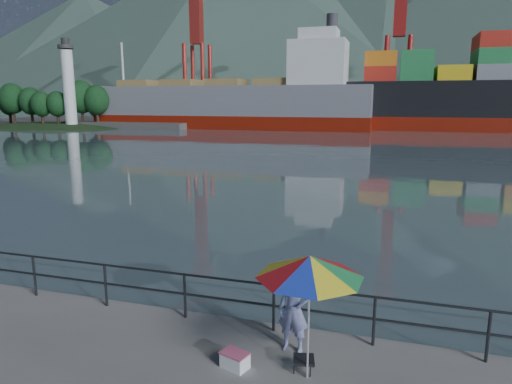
{
  "coord_description": "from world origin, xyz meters",
  "views": [
    {
      "loc": [
        5.16,
        -6.73,
        4.69
      ],
      "look_at": [
        1.32,
        6.0,
        2.0
      ],
      "focal_mm": 32.0,
      "sensor_mm": 36.0,
      "label": 1
    }
  ],
  "objects_px": {
    "beach_umbrella": "(310,267)",
    "bulk_carrier": "(239,103)",
    "fisherman": "(294,310)",
    "cooler_bag": "(235,361)"
  },
  "relations": [
    {
      "from": "beach_umbrella",
      "to": "bulk_carrier",
      "type": "bearing_deg",
      "value": 109.83
    },
    {
      "from": "beach_umbrella",
      "to": "fisherman",
      "type": "bearing_deg",
      "value": 118.01
    },
    {
      "from": "beach_umbrella",
      "to": "bulk_carrier",
      "type": "distance_m",
      "value": 73.67
    },
    {
      "from": "beach_umbrella",
      "to": "cooler_bag",
      "type": "height_order",
      "value": "beach_umbrella"
    },
    {
      "from": "beach_umbrella",
      "to": "cooler_bag",
      "type": "bearing_deg",
      "value": -176.53
    },
    {
      "from": "bulk_carrier",
      "to": "beach_umbrella",
      "type": "bearing_deg",
      "value": -70.17
    },
    {
      "from": "cooler_bag",
      "to": "bulk_carrier",
      "type": "bearing_deg",
      "value": 128.13
    },
    {
      "from": "bulk_carrier",
      "to": "cooler_bag",
      "type": "bearing_deg",
      "value": -71.14
    },
    {
      "from": "cooler_bag",
      "to": "beach_umbrella",
      "type": "bearing_deg",
      "value": 22.73
    },
    {
      "from": "fisherman",
      "to": "bulk_carrier",
      "type": "xyz_separation_m",
      "value": [
        -24.57,
        68.49,
        3.33
      ]
    }
  ]
}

